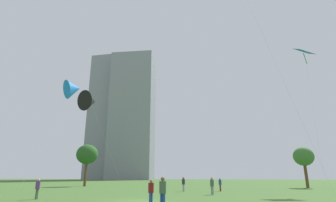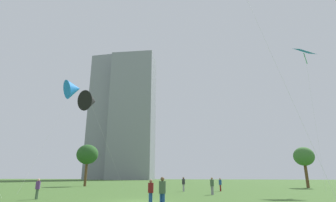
% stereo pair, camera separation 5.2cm
% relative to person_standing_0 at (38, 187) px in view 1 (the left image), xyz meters
% --- Properties ---
extents(ground, '(280.00, 280.00, 0.00)m').
position_rel_person_standing_0_xyz_m(ground, '(9.05, -0.00, -0.97)').
color(ground, '#3D6028').
extents(person_standing_0, '(0.37, 0.37, 1.69)m').
position_rel_person_standing_0_xyz_m(person_standing_0, '(0.00, 0.00, 0.00)').
color(person_standing_0, '#3F593F').
rests_on(person_standing_0, ground).
extents(person_standing_1, '(0.38, 0.38, 1.69)m').
position_rel_person_standing_0_xyz_m(person_standing_1, '(10.88, -2.88, 0.00)').
color(person_standing_1, '#1E478C').
rests_on(person_standing_1, ground).
extents(person_standing_2, '(0.39, 0.39, 1.77)m').
position_rel_person_standing_0_xyz_m(person_standing_2, '(10.61, 14.04, 0.05)').
color(person_standing_2, gray).
rests_on(person_standing_2, ground).
extents(person_standing_3, '(0.41, 0.41, 1.86)m').
position_rel_person_standing_0_xyz_m(person_standing_3, '(12.10, -4.69, 0.10)').
color(person_standing_3, '#1E478C').
rests_on(person_standing_3, ground).
extents(person_standing_4, '(0.37, 0.37, 1.64)m').
position_rel_person_standing_0_xyz_m(person_standing_4, '(15.25, 15.40, -0.03)').
color(person_standing_4, maroon).
rests_on(person_standing_4, ground).
extents(person_standing_5, '(0.39, 0.39, 1.77)m').
position_rel_person_standing_0_xyz_m(person_standing_5, '(14.49, 8.64, 0.05)').
color(person_standing_5, gray).
rests_on(person_standing_5, ground).
extents(kite_flying_0, '(3.20, 3.52, 22.09)m').
position_rel_person_standing_0_xyz_m(kite_flying_0, '(29.54, 20.54, 20.07)').
color(kite_flying_0, silver).
rests_on(kite_flying_0, ground).
extents(kite_flying_3, '(4.04, 10.92, 16.53)m').
position_rel_person_standing_0_xyz_m(kite_flying_3, '(-6.23, 13.40, 13.85)').
color(kite_flying_3, silver).
rests_on(kite_flying_3, ground).
extents(kite_flying_4, '(3.59, 10.48, 13.10)m').
position_rel_person_standing_0_xyz_m(kite_flying_4, '(-1.28, 9.86, 10.63)').
color(kite_flying_4, silver).
rests_on(kite_flying_4, ground).
extents(park_tree_0, '(3.39, 3.39, 6.77)m').
position_rel_person_standing_0_xyz_m(park_tree_0, '(29.55, 28.91, 4.12)').
color(park_tree_0, brown).
rests_on(park_tree_0, ground).
extents(park_tree_1, '(4.17, 4.17, 7.96)m').
position_rel_person_standing_0_xyz_m(park_tree_1, '(-10.54, 27.23, 5.01)').
color(park_tree_1, brown).
rests_on(park_tree_1, ground).
extents(distant_highrise_0, '(21.96, 17.73, 73.06)m').
position_rel_person_standing_0_xyz_m(distant_highrise_0, '(-48.52, 120.75, 35.56)').
color(distant_highrise_0, gray).
rests_on(distant_highrise_0, ground).
extents(distant_highrise_1, '(24.39, 17.37, 69.93)m').
position_rel_person_standing_0_xyz_m(distant_highrise_1, '(-32.11, 113.15, 33.99)').
color(distant_highrise_1, gray).
rests_on(distant_highrise_1, ground).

